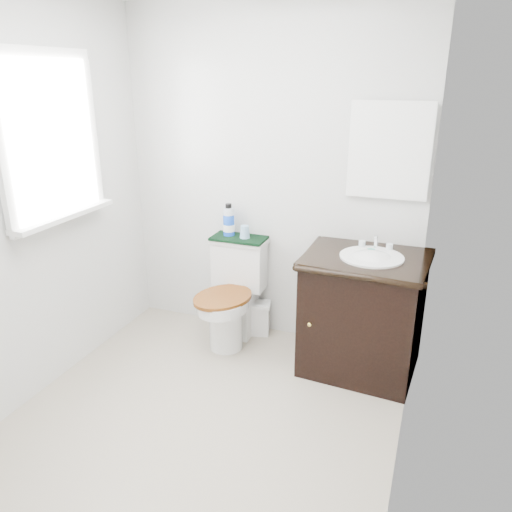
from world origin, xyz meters
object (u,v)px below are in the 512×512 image
Objects in this scene: toilet at (233,298)px; mouthwash_bottle at (229,221)px; trash_bin at (259,318)px; cup at (245,232)px; vanity at (363,310)px.

toilet is 0.58m from mouthwash_bottle.
cup is at bearing -173.87° from trash_bin.
trash_bin is 0.70m from cup.
mouthwash_bottle is 0.15m from cup.
cup is (0.05, 0.12, 0.49)m from toilet.
trash_bin is 0.79m from mouthwash_bottle.
vanity is 3.82× the size of mouthwash_bottle.
vanity is 1.17m from mouthwash_bottle.
vanity is 0.89m from trash_bin.
mouthwash_bottle is at bearing 171.14° from cup.
vanity is at bearing -11.38° from cup.
vanity reaches higher than toilet.
mouthwash_bottle is (-1.06, 0.21, 0.45)m from vanity.
toilet is 2.91× the size of trash_bin.
toilet is 0.51m from cup.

